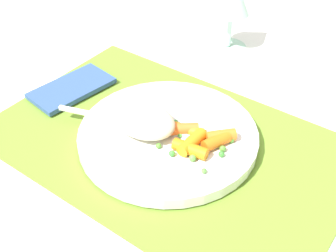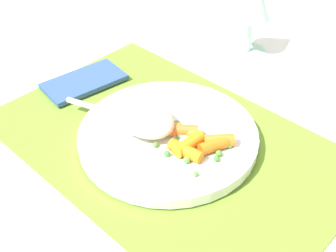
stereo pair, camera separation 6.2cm
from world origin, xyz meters
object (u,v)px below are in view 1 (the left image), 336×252
carrot_portion (199,139)px  napkin (72,88)px  plate (168,136)px  rice_mound (141,119)px  fork (138,124)px

carrot_portion → napkin: carrot_portion is taller
plate → rice_mound: rice_mound is taller
plate → carrot_portion: carrot_portion is taller
rice_mound → fork: bearing=157.0°
rice_mound → plate: bearing=28.0°
plate → carrot_portion: 0.05m
rice_mound → napkin: (-0.17, 0.03, -0.03)m
rice_mound → fork: (-0.01, 0.00, -0.02)m
plate → rice_mound: size_ratio=2.42×
carrot_portion → napkin: bearing=179.1°
napkin → fork: bearing=-7.9°
carrot_portion → napkin: 0.25m
carrot_portion → napkin: (-0.25, 0.00, -0.02)m
plate → napkin: bearing=177.6°
plate → rice_mound: bearing=-152.0°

